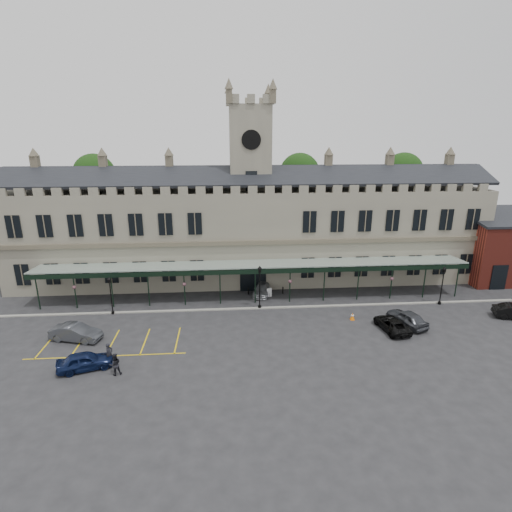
{
  "coord_description": "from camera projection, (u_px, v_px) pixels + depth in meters",
  "views": [
    {
      "loc": [
        -3.12,
        -35.17,
        18.7
      ],
      "look_at": [
        0.0,
        6.0,
        6.0
      ],
      "focal_mm": 28.0,
      "sensor_mm": 36.0,
      "label": 1
    }
  ],
  "objects": [
    {
      "name": "ground",
      "position": [
        261.0,
        332.0,
        39.24
      ],
      "size": [
        140.0,
        140.0,
        0.0
      ],
      "primitive_type": "plane",
      "color": "#232325"
    },
    {
      "name": "car_van",
      "position": [
        392.0,
        324.0,
        39.47
      ],
      "size": [
        2.78,
        4.83,
        1.27
      ],
      "primitive_type": "imported",
      "rotation": [
        0.0,
        0.0,
        3.29
      ],
      "color": "black",
      "rests_on": "ground"
    },
    {
      "name": "station_building",
      "position": [
        250.0,
        231.0,
        52.5
      ],
      "size": [
        60.0,
        10.36,
        17.3
      ],
      "color": "#6F6A5C",
      "rests_on": "ground"
    },
    {
      "name": "sign_board",
      "position": [
        269.0,
        293.0,
        47.55
      ],
      "size": [
        0.62,
        0.23,
        1.08
      ],
      "rotation": [
        0.0,
        0.0,
        0.3
      ],
      "color": "black",
      "rests_on": "ground"
    },
    {
      "name": "clock_tower",
      "position": [
        250.0,
        179.0,
        50.63
      ],
      "size": [
        5.6,
        5.6,
        24.8
      ],
      "color": "#6F6A5C",
      "rests_on": "ground"
    },
    {
      "name": "tree_behind_mid",
      "position": [
        300.0,
        174.0,
        59.88
      ],
      "size": [
        6.0,
        6.0,
        16.0
      ],
      "color": "#332314",
      "rests_on": "ground"
    },
    {
      "name": "car_right_a",
      "position": [
        407.0,
        318.0,
        40.5
      ],
      "size": [
        3.34,
        4.93,
        1.56
      ],
      "primitive_type": "imported",
      "rotation": [
        0.0,
        0.0,
        3.5
      ],
      "color": "#383B40",
      "rests_on": "ground"
    },
    {
      "name": "kerb",
      "position": [
        256.0,
        308.0,
        44.46
      ],
      "size": [
        60.0,
        0.4,
        0.12
      ],
      "primitive_type": "cube",
      "color": "gray",
      "rests_on": "ground"
    },
    {
      "name": "car_left_a",
      "position": [
        85.0,
        361.0,
        32.88
      ],
      "size": [
        4.73,
        2.97,
        1.5
      ],
      "primitive_type": "imported",
      "rotation": [
        0.0,
        0.0,
        1.86
      ],
      "color": "#0C1638",
      "rests_on": "ground"
    },
    {
      "name": "lamp_post_mid",
      "position": [
        260.0,
        283.0,
        43.68
      ],
      "size": [
        0.48,
        0.48,
        5.03
      ],
      "color": "black",
      "rests_on": "ground"
    },
    {
      "name": "bollard_left",
      "position": [
        248.0,
        291.0,
        48.27
      ],
      "size": [
        0.16,
        0.16,
        0.9
      ],
      "primitive_type": "cylinder",
      "color": "black",
      "rests_on": "ground"
    },
    {
      "name": "person_b",
      "position": [
        115.0,
        364.0,
        32.04
      ],
      "size": [
        1.11,
        0.99,
        1.88
      ],
      "primitive_type": "imported",
      "rotation": [
        0.0,
        0.0,
        3.51
      ],
      "color": "black",
      "rests_on": "ground"
    },
    {
      "name": "car_taxi",
      "position": [
        262.0,
        289.0,
        48.38
      ],
      "size": [
        2.68,
        4.66,
        1.27
      ],
      "primitive_type": "imported",
      "rotation": [
        0.0,
        0.0,
        -0.22
      ],
      "color": "gray",
      "rests_on": "ground"
    },
    {
      "name": "brick_annex",
      "position": [
        508.0,
        248.0,
        52.83
      ],
      "size": [
        12.4,
        8.36,
        9.23
      ],
      "color": "maroon",
      "rests_on": "ground"
    },
    {
      "name": "canopy",
      "position": [
        255.0,
        282.0,
        45.65
      ],
      "size": [
        50.0,
        4.1,
        4.3
      ],
      "color": "#8C9E93",
      "rests_on": "ground"
    },
    {
      "name": "tree_behind_right",
      "position": [
        403.0,
        174.0,
        61.03
      ],
      "size": [
        6.0,
        6.0,
        16.0
      ],
      "color": "#332314",
      "rests_on": "ground"
    },
    {
      "name": "parking_markings",
      "position": [
        111.0,
        345.0,
        36.8
      ],
      "size": [
        16.0,
        6.0,
        0.01
      ],
      "primitive_type": null,
      "color": "gold",
      "rests_on": "ground"
    },
    {
      "name": "person_a",
      "position": [
        109.0,
        354.0,
        33.55
      ],
      "size": [
        0.74,
        0.83,
        1.91
      ],
      "primitive_type": "imported",
      "rotation": [
        0.0,
        0.0,
        1.05
      ],
      "color": "black",
      "rests_on": "ground"
    },
    {
      "name": "tree_behind_left",
      "position": [
        95.0,
        176.0,
        57.71
      ],
      "size": [
        6.0,
        6.0,
        16.0
      ],
      "color": "#332314",
      "rests_on": "ground"
    },
    {
      "name": "bollard_right",
      "position": [
        283.0,
        290.0,
        48.54
      ],
      "size": [
        0.16,
        0.16,
        0.88
      ],
      "primitive_type": "cylinder",
      "color": "black",
      "rests_on": "ground"
    },
    {
      "name": "lamp_post_left",
      "position": [
        111.0,
        292.0,
        42.49
      ],
      "size": [
        0.4,
        0.4,
        4.25
      ],
      "color": "black",
      "rests_on": "ground"
    },
    {
      "name": "car_left_b",
      "position": [
        76.0,
        333.0,
        37.5
      ],
      "size": [
        5.02,
        2.78,
        1.57
      ],
      "primitive_type": "imported",
      "rotation": [
        0.0,
        0.0,
        1.32
      ],
      "color": "#383B40",
      "rests_on": "ground"
    },
    {
      "name": "lamp_post_right",
      "position": [
        443.0,
        282.0,
        44.86
      ],
      "size": [
        0.43,
        0.43,
        4.56
      ],
      "color": "black",
      "rests_on": "ground"
    },
    {
      "name": "traffic_cone",
      "position": [
        352.0,
        316.0,
        41.75
      ],
      "size": [
        0.48,
        0.48,
        0.77
      ],
      "rotation": [
        0.0,
        0.0,
        0.2
      ],
      "color": "orange",
      "rests_on": "ground"
    }
  ]
}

